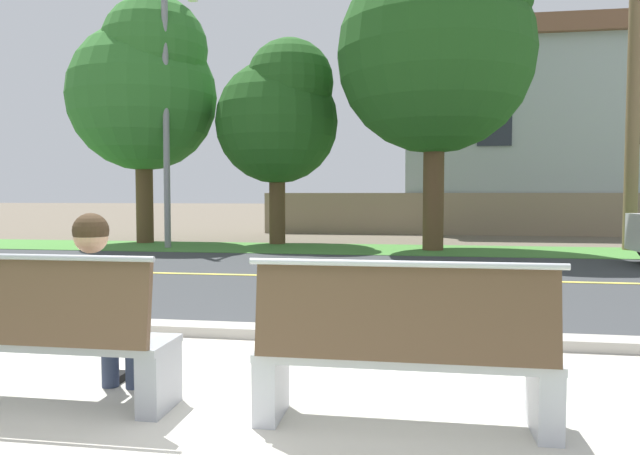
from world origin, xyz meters
The scene contains 15 objects.
ground_plane centered at (0.00, 8.00, 0.00)m, with size 140.00×140.00×0.00m, color #665B4C.
sidewalk_pavement centered at (0.00, 0.40, 0.01)m, with size 44.00×3.60×0.01m, color beige.
curb_edge centered at (0.00, 2.35, 0.06)m, with size 44.00×0.30×0.11m, color #ADA89E.
street_asphalt centered at (0.00, 6.50, 0.00)m, with size 52.00×8.00×0.01m, color #383A3D.
road_centre_line centered at (0.00, 6.50, 0.01)m, with size 48.00×0.14×0.01m, color #E0CC4C.
far_verge_grass centered at (0.00, 11.46, 0.01)m, with size 48.00×2.80×0.02m, color #478438.
bench_left centered at (-1.16, 0.31, 0.45)m, with size 1.73×0.48×1.01m.
bench_right centered at (1.16, 0.31, 0.45)m, with size 1.73×0.48×1.01m.
seated_person_white centered at (-0.81, 0.48, 0.68)m, with size 0.52×0.68×1.25m.
streetlamp centered at (-4.94, 11.26, 4.05)m, with size 0.24×2.10×7.09m.
shade_tree_far_left centered at (-6.06, 12.35, 4.32)m, with size 4.03×4.03×6.65m.
shade_tree_left centered at (-2.36, 12.56, 3.53)m, with size 3.30×3.30×5.45m.
shade_tree_centre centered at (1.82, 11.38, 5.02)m, with size 4.68×4.68×7.72m.
garden_wall centered at (2.57, 17.15, 0.70)m, with size 13.00×0.36×1.40m, color gray.
house_across_street centered at (6.15, 20.35, 3.61)m, with size 11.33×6.91×7.12m.
Camera 1 is at (1.21, -3.09, 1.37)m, focal length 33.31 mm.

